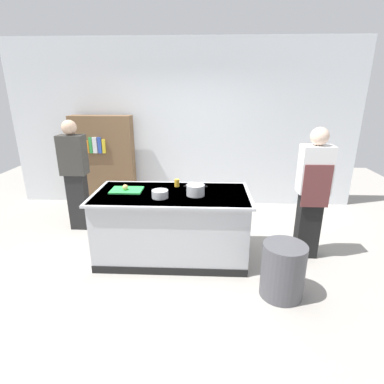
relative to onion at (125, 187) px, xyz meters
name	(u,v)px	position (x,y,z in m)	size (l,w,h in m)	color
ground_plane	(173,256)	(0.60, -0.04, -0.96)	(10.00, 10.00, 0.00)	#9E9991
back_wall	(183,125)	(0.60, 2.06, 0.54)	(6.40, 0.12, 3.00)	silver
counter_island	(172,224)	(0.60, -0.04, -0.49)	(1.98, 0.98, 0.90)	#B7BABF
cutting_board	(127,190)	(0.01, 0.02, -0.05)	(0.40, 0.28, 0.02)	green
onion	(125,187)	(0.00, 0.00, 0.00)	(0.07, 0.07, 0.07)	tan
stock_pot	(196,190)	(0.90, -0.11, 0.01)	(0.29, 0.23, 0.13)	#B7BABF
mixing_bowl	(160,194)	(0.48, -0.21, -0.01)	(0.20, 0.20, 0.09)	#B7BABF
juice_cup	(177,183)	(0.64, 0.23, -0.01)	(0.07, 0.07, 0.10)	yellow
trash_bin	(283,270)	(1.87, -0.80, -0.65)	(0.46, 0.46, 0.61)	#4C4C51
person_chef	(312,191)	(2.38, 0.06, -0.04)	(0.38, 0.25, 1.72)	black
person_guest	(75,173)	(-0.99, 0.78, -0.04)	(0.38, 0.24, 1.72)	black
bookshelf	(104,162)	(-0.85, 1.76, -0.10)	(1.10, 0.31, 1.70)	brown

